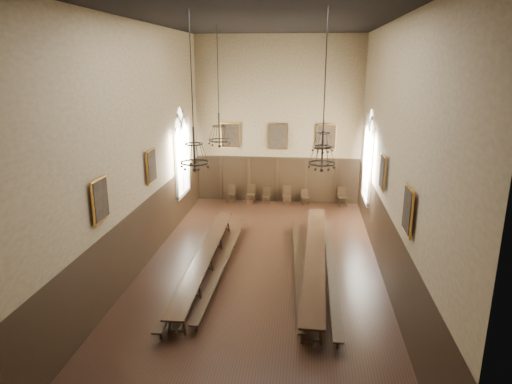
% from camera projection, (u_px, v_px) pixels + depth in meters
% --- Properties ---
extents(floor, '(9.00, 18.00, 0.02)m').
position_uv_depth(floor, '(261.00, 271.00, 17.23)').
color(floor, black).
rests_on(floor, ground).
extents(ceiling, '(9.00, 18.00, 0.02)m').
position_uv_depth(ceiling, '(262.00, 16.00, 14.75)').
color(ceiling, black).
rests_on(ceiling, ground).
extents(wall_back, '(9.00, 0.02, 9.00)m').
position_uv_depth(wall_back, '(278.00, 121.00, 24.59)').
color(wall_back, '#867352').
rests_on(wall_back, ground).
extents(wall_front, '(9.00, 0.02, 9.00)m').
position_uv_depth(wall_front, '(205.00, 260.00, 7.38)').
color(wall_front, '#867352').
rests_on(wall_front, ground).
extents(wall_left, '(0.02, 18.00, 9.00)m').
position_uv_depth(wall_left, '(137.00, 151.00, 16.47)').
color(wall_left, '#867352').
rests_on(wall_left, ground).
extents(wall_right, '(0.02, 18.00, 9.00)m').
position_uv_depth(wall_right, '(393.00, 156.00, 15.50)').
color(wall_right, '#867352').
rests_on(wall_right, ground).
extents(wainscot_panelling, '(9.00, 18.00, 2.50)m').
position_uv_depth(wainscot_panelling, '(261.00, 240.00, 16.88)').
color(wainscot_panelling, black).
rests_on(wainscot_panelling, floor).
extents(table_left, '(0.84, 9.35, 0.73)m').
position_uv_depth(table_left, '(206.00, 262.00, 17.11)').
color(table_left, black).
rests_on(table_left, floor).
extents(table_right, '(1.01, 10.31, 0.80)m').
position_uv_depth(table_right, '(315.00, 262.00, 17.02)').
color(table_right, black).
rests_on(table_right, floor).
extents(bench_left_outer, '(0.51, 9.72, 0.44)m').
position_uv_depth(bench_left_outer, '(195.00, 263.00, 17.16)').
color(bench_left_outer, black).
rests_on(bench_left_outer, floor).
extents(bench_left_inner, '(0.39, 9.17, 0.41)m').
position_uv_depth(bench_left_inner, '(224.00, 262.00, 17.29)').
color(bench_left_inner, black).
rests_on(bench_left_inner, floor).
extents(bench_right_inner, '(0.75, 9.16, 0.41)m').
position_uv_depth(bench_right_inner, '(298.00, 267.00, 16.92)').
color(bench_right_inner, black).
rests_on(bench_right_inner, floor).
extents(bench_right_outer, '(0.30, 9.83, 0.44)m').
position_uv_depth(bench_right_outer, '(330.00, 268.00, 16.79)').
color(bench_right_outer, black).
rests_on(bench_right_outer, floor).
extents(chair_1, '(0.45, 0.45, 0.95)m').
position_uv_depth(chair_1, '(231.00, 197.00, 25.52)').
color(chair_1, black).
rests_on(chair_1, floor).
extents(chair_2, '(0.47, 0.47, 1.03)m').
position_uv_depth(chair_2, '(251.00, 198.00, 25.39)').
color(chair_2, black).
rests_on(chair_2, floor).
extents(chair_3, '(0.42, 0.42, 0.87)m').
position_uv_depth(chair_3, '(266.00, 199.00, 25.34)').
color(chair_3, black).
rests_on(chair_3, floor).
extents(chair_4, '(0.49, 0.49, 1.02)m').
position_uv_depth(chair_4, '(287.00, 199.00, 25.18)').
color(chair_4, black).
rests_on(chair_4, floor).
extents(chair_5, '(0.47, 0.47, 0.86)m').
position_uv_depth(chair_5, '(305.00, 200.00, 25.11)').
color(chair_5, black).
rests_on(chair_5, floor).
extents(chair_7, '(0.55, 0.55, 1.04)m').
position_uv_depth(chair_7, '(342.00, 200.00, 24.88)').
color(chair_7, black).
rests_on(chair_7, floor).
extents(chandelier_back_left, '(0.92, 0.92, 4.72)m').
position_uv_depth(chandelier_back_left, '(219.00, 133.00, 18.95)').
color(chandelier_back_left, black).
rests_on(chandelier_back_left, ceiling).
extents(chandelier_back_right, '(0.87, 0.87, 4.91)m').
position_uv_depth(chandelier_back_right, '(323.00, 139.00, 18.48)').
color(chandelier_back_right, black).
rests_on(chandelier_back_right, ceiling).
extents(chandelier_front_left, '(0.87, 0.87, 4.48)m').
position_uv_depth(chandelier_front_left, '(194.00, 153.00, 13.64)').
color(chandelier_front_left, black).
rests_on(chandelier_front_left, ceiling).
extents(chandelier_front_right, '(0.76, 0.76, 4.35)m').
position_uv_depth(chandelier_front_right, '(322.00, 152.00, 12.97)').
color(chandelier_front_right, black).
rests_on(chandelier_front_right, ceiling).
extents(portrait_back_0, '(1.10, 0.12, 1.40)m').
position_uv_depth(portrait_back_0, '(230.00, 136.00, 24.97)').
color(portrait_back_0, '#C98930').
rests_on(portrait_back_0, wall_back).
extents(portrait_back_1, '(1.10, 0.12, 1.40)m').
position_uv_depth(portrait_back_1, '(278.00, 136.00, 24.69)').
color(portrait_back_1, '#C98930').
rests_on(portrait_back_1, wall_back).
extents(portrait_back_2, '(1.10, 0.12, 1.40)m').
position_uv_depth(portrait_back_2, '(326.00, 137.00, 24.41)').
color(portrait_back_2, '#C98930').
rests_on(portrait_back_2, wall_back).
extents(portrait_left_0, '(0.12, 1.00, 1.30)m').
position_uv_depth(portrait_left_0, '(151.00, 166.00, 17.64)').
color(portrait_left_0, '#C98930').
rests_on(portrait_left_0, wall_left).
extents(portrait_left_1, '(0.12, 1.00, 1.30)m').
position_uv_depth(portrait_left_1, '(100.00, 200.00, 13.34)').
color(portrait_left_1, '#C98930').
rests_on(portrait_left_1, wall_left).
extents(portrait_right_0, '(0.12, 1.00, 1.30)m').
position_uv_depth(portrait_right_0, '(383.00, 172.00, 16.69)').
color(portrait_right_0, '#C98930').
rests_on(portrait_right_0, wall_right).
extents(portrait_right_1, '(0.12, 1.00, 1.30)m').
position_uv_depth(portrait_right_1, '(408.00, 210.00, 12.39)').
color(portrait_right_1, '#C98930').
rests_on(portrait_right_1, wall_right).
extents(window_right, '(0.20, 2.20, 4.60)m').
position_uv_depth(window_right, '(368.00, 156.00, 21.06)').
color(window_right, white).
rests_on(window_right, wall_right).
extents(window_left, '(0.20, 2.20, 4.60)m').
position_uv_depth(window_left, '(182.00, 152.00, 22.02)').
color(window_left, white).
rests_on(window_left, wall_left).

